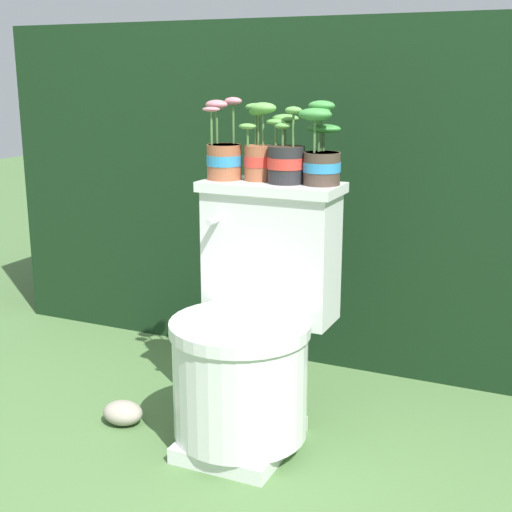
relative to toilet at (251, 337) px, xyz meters
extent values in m
plane|color=#4C703D|center=(0.09, -0.04, -0.32)|extent=(12.00, 12.00, 0.00)
cube|color=black|center=(0.09, 1.12, 0.31)|extent=(2.92, 1.02, 1.26)
cube|color=silver|center=(0.00, -0.07, -0.30)|extent=(0.29, 0.35, 0.05)
cylinder|color=silver|center=(0.00, -0.07, -0.12)|extent=(0.39, 0.39, 0.31)
cylinder|color=silver|center=(0.00, -0.07, 0.05)|extent=(0.40, 0.40, 0.04)
cube|color=silver|center=(0.00, 0.15, 0.21)|extent=(0.40, 0.17, 0.39)
cube|color=silver|center=(0.00, 0.15, 0.42)|extent=(0.42, 0.19, 0.03)
cylinder|color=silver|center=(-0.14, 0.03, 0.33)|extent=(0.02, 0.05, 0.02)
cylinder|color=#9E5638|center=(-0.15, 0.14, 0.49)|extent=(0.10, 0.10, 0.11)
cylinder|color=#2D84BC|center=(-0.15, 0.14, 0.50)|extent=(0.11, 0.11, 0.03)
cylinder|color=#332319|center=(-0.15, 0.14, 0.54)|extent=(0.10, 0.10, 0.01)
cylinder|color=#4C753D|center=(-0.19, 0.16, 0.60)|extent=(0.01, 0.01, 0.11)
ellipsoid|color=#B26B75|center=(-0.19, 0.16, 0.66)|extent=(0.07, 0.05, 0.03)
cylinder|color=#4C753D|center=(-0.18, 0.11, 0.59)|extent=(0.01, 0.01, 0.10)
ellipsoid|color=#B26B75|center=(-0.18, 0.11, 0.65)|extent=(0.06, 0.04, 0.01)
cylinder|color=#4C753D|center=(-0.14, 0.18, 0.60)|extent=(0.01, 0.01, 0.12)
ellipsoid|color=#B26B75|center=(-0.14, 0.18, 0.67)|extent=(0.06, 0.04, 0.02)
cylinder|color=#9E5638|center=(-0.05, 0.16, 0.49)|extent=(0.09, 0.09, 0.10)
cylinder|color=red|center=(-0.05, 0.16, 0.49)|extent=(0.09, 0.09, 0.03)
cylinder|color=#332319|center=(-0.05, 0.16, 0.54)|extent=(0.08, 0.08, 0.01)
cylinder|color=#4C753D|center=(-0.05, 0.17, 0.59)|extent=(0.01, 0.01, 0.09)
ellipsoid|color=#569342|center=(-0.05, 0.17, 0.64)|extent=(0.06, 0.04, 0.03)
cylinder|color=#4C753D|center=(-0.03, 0.16, 0.59)|extent=(0.01, 0.01, 0.10)
ellipsoid|color=#569342|center=(-0.03, 0.16, 0.65)|extent=(0.08, 0.06, 0.03)
cylinder|color=#4C753D|center=(-0.07, 0.13, 0.57)|extent=(0.01, 0.01, 0.05)
ellipsoid|color=#569342|center=(-0.07, 0.13, 0.60)|extent=(0.05, 0.04, 0.02)
cylinder|color=#4C753D|center=(-0.07, 0.18, 0.59)|extent=(0.01, 0.01, 0.10)
ellipsoid|color=#569342|center=(-0.07, 0.18, 0.65)|extent=(0.07, 0.05, 0.02)
cylinder|color=#262628|center=(0.05, 0.15, 0.49)|extent=(0.11, 0.11, 0.11)
cylinder|color=red|center=(0.05, 0.15, 0.50)|extent=(0.11, 0.11, 0.03)
cylinder|color=#332319|center=(0.05, 0.15, 0.54)|extent=(0.10, 0.10, 0.01)
cylinder|color=#4C753D|center=(0.07, 0.14, 0.59)|extent=(0.01, 0.01, 0.10)
ellipsoid|color=#569342|center=(0.07, 0.14, 0.65)|extent=(0.05, 0.04, 0.02)
cylinder|color=#4C753D|center=(0.01, 0.15, 0.58)|extent=(0.01, 0.01, 0.06)
ellipsoid|color=#569342|center=(0.01, 0.15, 0.61)|extent=(0.06, 0.04, 0.02)
cylinder|color=#4C753D|center=(0.04, 0.15, 0.57)|extent=(0.01, 0.01, 0.05)
ellipsoid|color=#569342|center=(0.04, 0.15, 0.60)|extent=(0.05, 0.04, 0.02)
cylinder|color=#4C753D|center=(0.03, 0.18, 0.58)|extent=(0.01, 0.01, 0.07)
ellipsoid|color=#569342|center=(0.03, 0.18, 0.62)|extent=(0.08, 0.06, 0.03)
cylinder|color=#47382D|center=(0.15, 0.16, 0.48)|extent=(0.11, 0.11, 0.09)
cylinder|color=#2D84BC|center=(0.15, 0.16, 0.49)|extent=(0.11, 0.11, 0.03)
cylinder|color=#332319|center=(0.15, 0.16, 0.52)|extent=(0.10, 0.10, 0.01)
cylinder|color=#4C753D|center=(0.14, 0.17, 0.59)|extent=(0.01, 0.01, 0.11)
ellipsoid|color=#387F38|center=(0.14, 0.17, 0.65)|extent=(0.06, 0.04, 0.02)
cylinder|color=#4C753D|center=(0.14, 0.19, 0.59)|extent=(0.01, 0.01, 0.12)
ellipsoid|color=#387F38|center=(0.14, 0.19, 0.66)|extent=(0.08, 0.06, 0.03)
cylinder|color=#4C753D|center=(0.14, 0.14, 0.58)|extent=(0.01, 0.01, 0.10)
ellipsoid|color=#387F38|center=(0.14, 0.14, 0.64)|extent=(0.10, 0.07, 0.04)
cylinder|color=#4C753D|center=(0.14, 0.19, 0.56)|extent=(0.01, 0.01, 0.06)
ellipsoid|color=#387F38|center=(0.14, 0.19, 0.60)|extent=(0.10, 0.07, 0.03)
ellipsoid|color=#9E9384|center=(-0.40, -0.10, -0.28)|extent=(0.13, 0.10, 0.07)
camera|label=1|loc=(0.83, -1.78, 0.75)|focal=50.00mm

